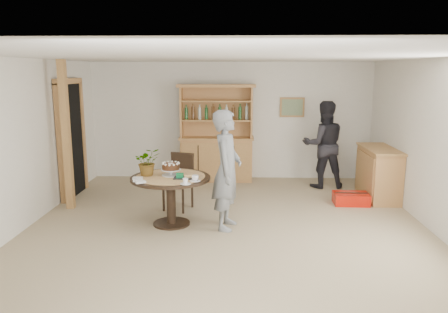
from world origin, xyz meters
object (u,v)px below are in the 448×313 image
red_suitcase (351,199)px  adult_person (324,145)px  sideboard (379,173)px  dining_chair (180,177)px  hutch (217,148)px  dining_table (171,186)px  teen_boy (227,170)px

red_suitcase → adult_person: bearing=105.8°
sideboard → dining_chair: dining_chair is taller
adult_person → red_suitcase: adult_person is taller
hutch → dining_chair: 2.04m
dining_table → adult_person: adult_person is taller
teen_boy → adult_person: 3.04m
teen_boy → adult_person: bearing=-29.3°
sideboard → red_suitcase: 0.81m
dining_table → dining_chair: bearing=88.2°
dining_chair → adult_person: size_ratio=0.54×
teen_boy → adult_person: teen_boy is taller
hutch → adult_person: hutch is taller
dining_chair → teen_boy: size_ratio=0.53×
sideboard → dining_chair: bearing=-168.6°
dining_table → teen_boy: size_ratio=0.68×
adult_person → red_suitcase: 1.43m
dining_table → adult_person: size_ratio=0.69×
hutch → dining_table: 2.84m
red_suitcase → hutch: bearing=147.7°
dining_table → sideboard: bearing=23.3°
hutch → sideboard: bearing=-22.2°
hutch → red_suitcase: 3.02m
dining_chair → adult_person: adult_person is taller
sideboard → teen_boy: bearing=-149.0°
dining_table → dining_chair: dining_chair is taller
hutch → teen_boy: size_ratio=1.15×
dining_table → teen_boy: teen_boy is taller
hutch → sideboard: 3.29m
hutch → red_suitcase: hutch is taller
hutch → dining_chair: bearing=-105.0°
sideboard → dining_table: (-3.59, -1.55, 0.13)m
sideboard → dining_table: 3.91m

